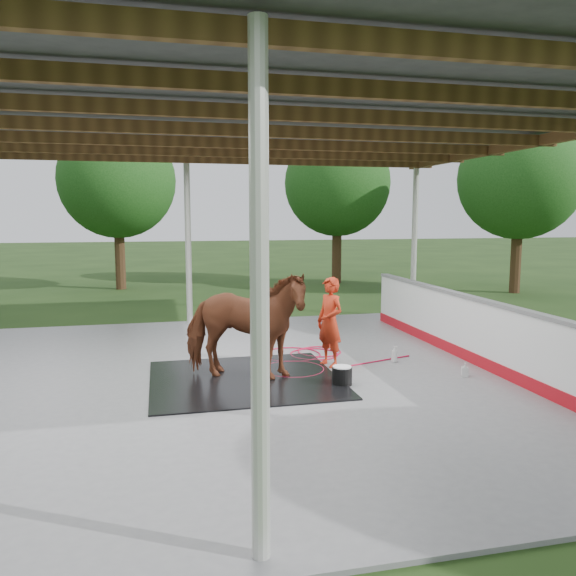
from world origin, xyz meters
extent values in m
plane|color=#1E3814|center=(0.00, 0.00, 0.00)|extent=(100.00, 100.00, 0.00)
cube|color=slate|center=(0.00, 0.00, 0.03)|extent=(12.00, 10.00, 0.05)
cylinder|color=beige|center=(0.00, -4.70, 1.98)|extent=(0.14, 0.14, 3.85)
cylinder|color=beige|center=(0.00, 4.70, 1.98)|extent=(0.14, 0.14, 3.85)
cylinder|color=beige|center=(5.70, 4.70, 1.98)|extent=(0.14, 0.14, 3.85)
cube|color=brown|center=(0.00, -4.50, 3.85)|extent=(12.00, 0.10, 0.18)
cube|color=brown|center=(0.00, -3.00, 3.85)|extent=(12.00, 0.10, 0.18)
cube|color=brown|center=(0.00, -1.50, 3.85)|extent=(12.00, 0.10, 0.18)
cube|color=brown|center=(0.00, 0.00, 3.85)|extent=(12.00, 0.10, 0.18)
cube|color=brown|center=(0.00, 1.50, 3.85)|extent=(12.00, 0.10, 0.18)
cube|color=brown|center=(0.00, 3.00, 3.85)|extent=(12.00, 0.10, 0.18)
cube|color=brown|center=(0.00, 4.50, 3.85)|extent=(12.00, 0.10, 0.18)
cube|color=brown|center=(5.70, 0.00, 3.85)|extent=(0.12, 10.00, 0.18)
cube|color=#38383A|center=(0.00, 0.00, 4.05)|extent=(12.60, 10.60, 0.10)
cube|color=#B10E19|center=(4.59, 0.00, 0.15)|extent=(0.14, 8.00, 0.20)
cube|color=white|center=(4.60, 0.00, 0.65)|extent=(0.12, 8.00, 1.00)
cube|color=slate|center=(4.60, 0.00, 1.17)|extent=(0.16, 8.00, 0.06)
cylinder|color=#382314|center=(-2.00, 12.00, 1.10)|extent=(0.36, 0.36, 2.20)
sphere|color=#194714|center=(-2.00, 12.00, 3.80)|extent=(4.00, 4.00, 4.00)
cylinder|color=#382314|center=(6.00, 12.00, 1.10)|extent=(0.36, 0.36, 2.20)
sphere|color=#194714|center=(6.00, 12.00, 3.80)|extent=(4.00, 4.00, 4.00)
cylinder|color=#382314|center=(11.00, 8.00, 1.10)|extent=(0.36, 0.36, 2.20)
sphere|color=#194714|center=(11.00, 8.00, 3.80)|extent=(4.00, 4.00, 4.00)
cube|color=black|center=(0.57, -0.15, 0.06)|extent=(2.88, 2.70, 0.02)
imported|color=brown|center=(0.57, -0.15, 0.91)|extent=(2.19, 1.59, 1.68)
imported|color=red|center=(2.10, 0.34, 0.81)|extent=(0.55, 0.65, 1.51)
cylinder|color=black|center=(1.96, -0.74, 0.18)|extent=(0.31, 0.31, 0.27)
cylinder|color=white|center=(1.96, -0.74, 0.32)|extent=(0.28, 0.28, 0.03)
imported|color=silver|center=(3.27, 0.30, 0.19)|extent=(0.16, 0.16, 0.29)
imported|color=#338CD8|center=(4.00, -0.76, 0.16)|extent=(0.13, 0.13, 0.22)
torus|color=#B80D34|center=(1.44, 0.22, 0.06)|extent=(1.03, 1.03, 0.02)
torus|color=#B80D34|center=(2.05, 1.12, 0.06)|extent=(0.89, 0.89, 0.02)
torus|color=#B80D34|center=(2.19, 1.28, 0.06)|extent=(0.81, 0.81, 0.02)
torus|color=#B80D34|center=(1.62, 1.19, 0.06)|extent=(1.09, 1.09, 0.02)
cylinder|color=#B80D34|center=(2.97, 0.38, 0.06)|extent=(1.46, 0.50, 0.02)
camera|label=1|loc=(-0.69, -8.55, 2.58)|focal=35.00mm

